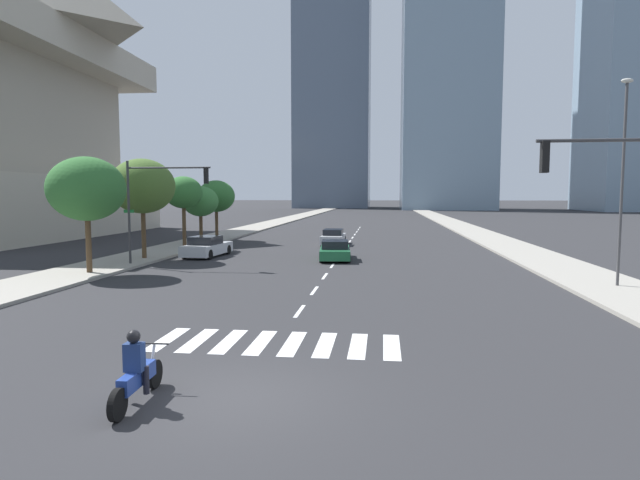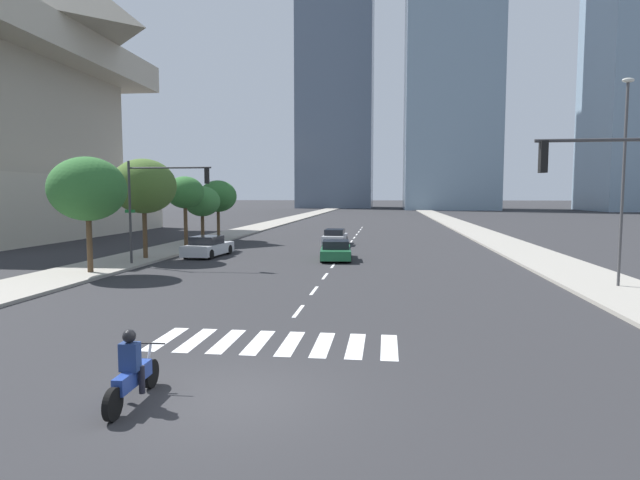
{
  "view_description": "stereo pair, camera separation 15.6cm",
  "coord_description": "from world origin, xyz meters",
  "px_view_note": "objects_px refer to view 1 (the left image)",
  "views": [
    {
      "loc": [
        2.88,
        -9.99,
        4.07
      ],
      "look_at": [
        0.0,
        13.88,
        2.0
      ],
      "focal_mm": 29.35,
      "sensor_mm": 36.0,
      "label": 1
    },
    {
      "loc": [
        3.04,
        -9.97,
        4.07
      ],
      "look_at": [
        0.0,
        13.88,
        2.0
      ],
      "focal_mm": 29.35,
      "sensor_mm": 36.0,
      "label": 2
    }
  ],
  "objects_px": {
    "sedan_silver_1": "(207,247)",
    "street_lamp_east": "(623,169)",
    "sedan_green_2": "(335,251)",
    "street_tree_fourth": "(200,201)",
    "motorcycle_lead": "(137,374)",
    "street_tree_second": "(142,186)",
    "street_tree_third": "(183,193)",
    "traffic_signal_far": "(159,193)",
    "street_tree_fifth": "(216,196)",
    "street_tree_nearest": "(87,189)",
    "sedan_silver_0": "(333,238)"
  },
  "relations": [
    {
      "from": "street_tree_third",
      "to": "street_tree_fifth",
      "type": "xyz_separation_m",
      "value": [
        0.0,
        7.72,
        -0.28
      ]
    },
    {
      "from": "sedan_green_2",
      "to": "street_tree_fourth",
      "type": "bearing_deg",
      "value": 49.04
    },
    {
      "from": "street_tree_nearest",
      "to": "sedan_green_2",
      "type": "bearing_deg",
      "value": 33.92
    },
    {
      "from": "sedan_silver_1",
      "to": "sedan_green_2",
      "type": "distance_m",
      "value": 8.62
    },
    {
      "from": "sedan_silver_1",
      "to": "street_tree_fourth",
      "type": "relative_size",
      "value": 1.0
    },
    {
      "from": "traffic_signal_far",
      "to": "street_tree_fifth",
      "type": "relative_size",
      "value": 1.12
    },
    {
      "from": "sedan_silver_0",
      "to": "sedan_silver_1",
      "type": "height_order",
      "value": "sedan_silver_1"
    },
    {
      "from": "sedan_silver_1",
      "to": "street_tree_third",
      "type": "distance_m",
      "value": 6.49
    },
    {
      "from": "street_lamp_east",
      "to": "street_tree_third",
      "type": "distance_m",
      "value": 28.55
    },
    {
      "from": "street_tree_fourth",
      "to": "motorcycle_lead",
      "type": "bearing_deg",
      "value": -72.44
    },
    {
      "from": "sedan_silver_1",
      "to": "street_lamp_east",
      "type": "relative_size",
      "value": 0.53
    },
    {
      "from": "sedan_silver_0",
      "to": "sedan_green_2",
      "type": "bearing_deg",
      "value": -173.65
    },
    {
      "from": "street_tree_second",
      "to": "street_tree_third",
      "type": "height_order",
      "value": "street_tree_second"
    },
    {
      "from": "motorcycle_lead",
      "to": "street_tree_fourth",
      "type": "distance_m",
      "value": 33.55
    },
    {
      "from": "sedan_silver_0",
      "to": "traffic_signal_far",
      "type": "relative_size",
      "value": 0.79
    },
    {
      "from": "sedan_silver_0",
      "to": "street_lamp_east",
      "type": "relative_size",
      "value": 0.52
    },
    {
      "from": "traffic_signal_far",
      "to": "street_tree_third",
      "type": "bearing_deg",
      "value": 103.45
    },
    {
      "from": "motorcycle_lead",
      "to": "sedan_green_2",
      "type": "bearing_deg",
      "value": -6.0
    },
    {
      "from": "sedan_silver_1",
      "to": "sedan_green_2",
      "type": "relative_size",
      "value": 0.99
    },
    {
      "from": "street_tree_third",
      "to": "street_tree_fourth",
      "type": "distance_m",
      "value": 3.71
    },
    {
      "from": "sedan_green_2",
      "to": "street_tree_nearest",
      "type": "bearing_deg",
      "value": 118.85
    },
    {
      "from": "motorcycle_lead",
      "to": "street_tree_second",
      "type": "height_order",
      "value": "street_tree_second"
    },
    {
      "from": "sedan_silver_1",
      "to": "street_tree_second",
      "type": "height_order",
      "value": "street_tree_second"
    },
    {
      "from": "sedan_silver_1",
      "to": "street_tree_nearest",
      "type": "xyz_separation_m",
      "value": [
        -3.22,
        -8.55,
        3.74
      ]
    },
    {
      "from": "sedan_silver_1",
      "to": "street_lamp_east",
      "type": "distance_m",
      "value": 24.16
    },
    {
      "from": "sedan_green_2",
      "to": "street_tree_fifth",
      "type": "xyz_separation_m",
      "value": [
        -11.83,
        12.64,
        3.39
      ]
    },
    {
      "from": "street_lamp_east",
      "to": "street_tree_second",
      "type": "height_order",
      "value": "street_lamp_east"
    },
    {
      "from": "street_tree_third",
      "to": "street_lamp_east",
      "type": "bearing_deg",
      "value": -28.88
    },
    {
      "from": "sedan_green_2",
      "to": "street_tree_second",
      "type": "xyz_separation_m",
      "value": [
        -11.83,
        -1.78,
        4.04
      ]
    },
    {
      "from": "sedan_green_2",
      "to": "street_tree_fifth",
      "type": "height_order",
      "value": "street_tree_fifth"
    },
    {
      "from": "sedan_silver_0",
      "to": "street_tree_fourth",
      "type": "distance_m",
      "value": 11.27
    },
    {
      "from": "sedan_silver_1",
      "to": "sedan_green_2",
      "type": "height_order",
      "value": "sedan_silver_1"
    },
    {
      "from": "traffic_signal_far",
      "to": "street_tree_fourth",
      "type": "bearing_deg",
      "value": 99.76
    },
    {
      "from": "motorcycle_lead",
      "to": "street_tree_fifth",
      "type": "bearing_deg",
      "value": 13.95
    },
    {
      "from": "street_lamp_east",
      "to": "street_tree_fifth",
      "type": "distance_m",
      "value": 32.98
    },
    {
      "from": "traffic_signal_far",
      "to": "street_tree_nearest",
      "type": "relative_size",
      "value": 1.0
    },
    {
      "from": "street_tree_second",
      "to": "street_tree_fourth",
      "type": "relative_size",
      "value": 1.32
    },
    {
      "from": "sedan_silver_0",
      "to": "street_lamp_east",
      "type": "bearing_deg",
      "value": -142.23
    },
    {
      "from": "street_tree_second",
      "to": "sedan_silver_1",
      "type": "bearing_deg",
      "value": 36.49
    },
    {
      "from": "traffic_signal_far",
      "to": "street_tree_fifth",
      "type": "bearing_deg",
      "value": 97.45
    },
    {
      "from": "street_tree_fourth",
      "to": "street_tree_third",
      "type": "bearing_deg",
      "value": -90.0
    },
    {
      "from": "street_tree_nearest",
      "to": "street_tree_fourth",
      "type": "distance_m",
      "value": 16.53
    },
    {
      "from": "street_tree_fourth",
      "to": "street_tree_fifth",
      "type": "height_order",
      "value": "street_tree_fifth"
    },
    {
      "from": "traffic_signal_far",
      "to": "street_tree_third",
      "type": "distance_m",
      "value": 9.58
    },
    {
      "from": "sedan_green_2",
      "to": "traffic_signal_far",
      "type": "xyz_separation_m",
      "value": [
        -9.6,
        -4.4,
        3.63
      ]
    },
    {
      "from": "street_tree_third",
      "to": "street_tree_nearest",
      "type": "bearing_deg",
      "value": -90.0
    },
    {
      "from": "traffic_signal_far",
      "to": "street_tree_second",
      "type": "height_order",
      "value": "street_tree_second"
    },
    {
      "from": "motorcycle_lead",
      "to": "sedan_silver_1",
      "type": "relative_size",
      "value": 0.48
    },
    {
      "from": "street_lamp_east",
      "to": "street_tree_nearest",
      "type": "bearing_deg",
      "value": 177.92
    },
    {
      "from": "sedan_silver_0",
      "to": "street_tree_second",
      "type": "xyz_separation_m",
      "value": [
        -10.82,
        -11.48,
        4.01
      ]
    }
  ]
}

